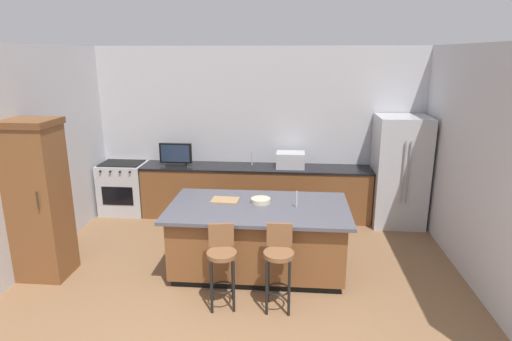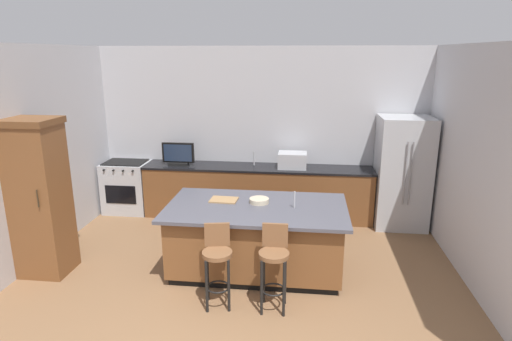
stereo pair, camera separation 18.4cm
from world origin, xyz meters
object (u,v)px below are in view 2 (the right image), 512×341
kitchen_island (256,238)px  fruit_bowl (259,201)px  range_oven (127,187)px  tv_monitor (178,155)px  bar_stool_right (274,260)px  bar_stool_left (217,259)px  refrigerator (402,172)px  microwave (292,160)px  cabinet_tower (38,195)px  cutting_board (224,200)px

kitchen_island → fruit_bowl: 0.49m
range_oven → fruit_bowl: bearing=-34.5°
tv_monitor → bar_stool_right: (1.90, -2.75, -0.51)m
bar_stool_left → refrigerator: bearing=36.5°
microwave → bar_stool_right: (-0.09, -2.81, -0.46)m
fruit_bowl → cabinet_tower: bearing=-169.7°
microwave → tv_monitor: (-1.99, -0.05, 0.05)m
kitchen_island → cutting_board: 0.67m
refrigerator → fruit_bowl: (-2.18, -1.71, 0.01)m
tv_monitor → cutting_board: bearing=-56.4°
range_oven → kitchen_island: bearing=-36.6°
refrigerator → microwave: refrigerator is taller
cabinet_tower → microwave: size_ratio=4.28×
kitchen_island → fruit_bowl: size_ratio=9.02×
range_oven → bar_stool_right: 4.04m
range_oven → bar_stool_left: (2.26, -2.81, 0.11)m
tv_monitor → bar_stool_left: tv_monitor is taller
bar_stool_right → microwave: bearing=88.2°
cabinet_tower → cutting_board: size_ratio=5.69×
cabinet_tower → microwave: cabinet_tower is taller
kitchen_island → bar_stool_right: (0.30, -0.87, 0.13)m
cabinet_tower → cutting_board: (2.30, 0.55, -0.16)m
microwave → cutting_board: bearing=-116.0°
bar_stool_right → cutting_board: size_ratio=2.73×
range_oven → microwave: microwave is taller
kitchen_island → range_oven: 3.24m
kitchen_island → microwave: size_ratio=4.87×
cabinet_tower → kitchen_island: bearing=7.6°
refrigerator → cabinet_tower: size_ratio=0.89×
tv_monitor → cutting_board: tv_monitor is taller
kitchen_island → refrigerator: size_ratio=1.27×
bar_stool_left → bar_stool_right: bar_stool_right is taller
refrigerator → microwave: 1.82m
fruit_bowl → bar_stool_left: bearing=-109.8°
refrigerator → bar_stool_left: size_ratio=1.91×
microwave → tv_monitor: 1.99m
refrigerator → bar_stool_left: bearing=-133.1°
cabinet_tower → microwave: bearing=36.1°
fruit_bowl → cutting_board: bearing=175.3°
kitchen_island → tv_monitor: 2.55m
range_oven → microwave: (2.99, 0.00, 0.58)m
fruit_bowl → microwave: bearing=78.3°
fruit_bowl → bar_stool_right: bearing=-74.5°
microwave → fruit_bowl: microwave is taller
range_oven → microwave: size_ratio=1.95×
cutting_board → bar_stool_left: bearing=-83.5°
microwave → bar_stool_left: 2.94m
bar_stool_left → bar_stool_right: bearing=-10.3°
range_oven → cutting_board: size_ratio=2.59×
kitchen_island → bar_stool_left: (-0.34, -0.87, 0.11)m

